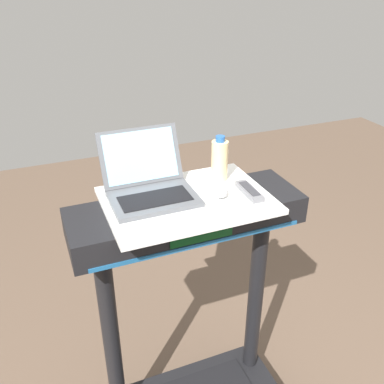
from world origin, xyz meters
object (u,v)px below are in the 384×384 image
at_px(computer_mouse, 219,191).
at_px(water_bottle, 220,160).
at_px(laptop, 149,184).
at_px(tv_remote, 249,191).

distance_m(computer_mouse, water_bottle, 0.15).
xyz_separation_m(laptop, water_bottle, (0.30, 0.02, 0.04)).
bearing_deg(tv_remote, computer_mouse, 162.05).
bearing_deg(laptop, water_bottle, 4.39).
height_order(laptop, computer_mouse, laptop).
height_order(computer_mouse, tv_remote, computer_mouse).
distance_m(water_bottle, tv_remote, 0.18).
bearing_deg(tv_remote, laptop, 159.80).
bearing_deg(laptop, tv_remote, -20.54).
xyz_separation_m(computer_mouse, water_bottle, (0.06, 0.12, 0.07)).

